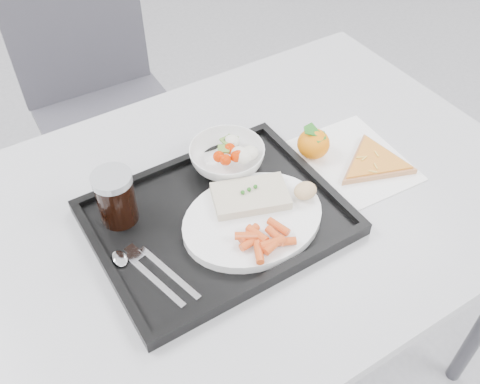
% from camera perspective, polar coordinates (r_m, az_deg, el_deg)
% --- Properties ---
extents(table, '(1.20, 0.80, 0.75)m').
position_cam_1_polar(table, '(1.10, -0.41, -3.34)').
color(table, '#A5A6A8').
rests_on(table, ground).
extents(chair, '(0.43, 0.43, 0.93)m').
position_cam_1_polar(chair, '(1.76, -14.77, 10.55)').
color(chair, '#3E3D45').
rests_on(chair, ground).
extents(tray, '(0.45, 0.35, 0.03)m').
position_cam_1_polar(tray, '(1.00, -2.46, -2.89)').
color(tray, black).
rests_on(tray, table).
extents(dinner_plate, '(0.27, 0.27, 0.02)m').
position_cam_1_polar(dinner_plate, '(0.98, 1.37, -2.95)').
color(dinner_plate, white).
rests_on(dinner_plate, tray).
extents(fish_fillet, '(0.16, 0.13, 0.03)m').
position_cam_1_polar(fish_fillet, '(1.00, 1.12, -0.41)').
color(fish_fillet, beige).
rests_on(fish_fillet, dinner_plate).
extents(bread_roll, '(0.05, 0.04, 0.03)m').
position_cam_1_polar(bread_roll, '(1.01, 6.98, 0.15)').
color(bread_roll, '#D6B779').
rests_on(bread_roll, dinner_plate).
extents(salad_bowl, '(0.15, 0.15, 0.05)m').
position_cam_1_polar(salad_bowl, '(1.08, -1.40, 3.74)').
color(salad_bowl, white).
rests_on(salad_bowl, tray).
extents(cola_glass, '(0.07, 0.07, 0.11)m').
position_cam_1_polar(cola_glass, '(0.98, -13.12, -0.49)').
color(cola_glass, black).
rests_on(cola_glass, tray).
extents(cutlery, '(0.10, 0.17, 0.01)m').
position_cam_1_polar(cutlery, '(0.94, -10.08, -7.98)').
color(cutlery, silver).
rests_on(cutlery, tray).
extents(napkin, '(0.26, 0.25, 0.00)m').
position_cam_1_polar(napkin, '(1.14, 10.95, 2.90)').
color(napkin, white).
rests_on(napkin, table).
extents(tangerine, '(0.09, 0.09, 0.07)m').
position_cam_1_polar(tangerine, '(1.13, 7.84, 5.14)').
color(tangerine, orange).
rests_on(tangerine, napkin).
extents(pizza_slice, '(0.22, 0.22, 0.02)m').
position_cam_1_polar(pizza_slice, '(1.15, 14.13, 3.09)').
color(pizza_slice, tan).
rests_on(pizza_slice, napkin).
extents(carrot_pile, '(0.10, 0.08, 0.02)m').
position_cam_1_polar(carrot_pile, '(0.93, 2.73, -5.06)').
color(carrot_pile, '#D94F1D').
rests_on(carrot_pile, dinner_plate).
extents(salad_contents, '(0.09, 0.09, 0.03)m').
position_cam_1_polar(salad_contents, '(1.08, -0.34, 4.27)').
color(salad_contents, red).
rests_on(salad_contents, salad_bowl).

